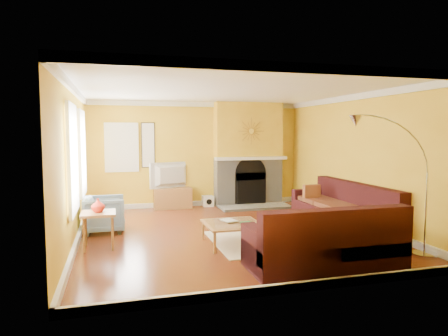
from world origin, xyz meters
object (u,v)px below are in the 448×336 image
object	(u,v)px
media_console	(173,198)
armchair	(105,214)
sectional_sofa	(305,214)
side_table	(99,230)
arc_lamp	(394,189)
coffee_table	(233,233)

from	to	relation	value
media_console	armchair	xyz separation A→B (m)	(-1.61, -2.09, 0.09)
armchair	sectional_sofa	bearing A→B (deg)	-112.47
media_console	armchair	world-z (taller)	armchair
media_console	side_table	world-z (taller)	side_table
side_table	media_console	bearing A→B (deg)	62.29
sectional_sofa	side_table	size ratio (longest dim) A/B	6.42
arc_lamp	side_table	bearing A→B (deg)	156.87
side_table	arc_lamp	xyz separation A→B (m)	(4.27, -1.82, 0.77)
armchair	side_table	size ratio (longest dim) A/B	1.27
side_table	arc_lamp	size ratio (longest dim) A/B	0.28
media_console	side_table	xyz separation A→B (m)	(-1.68, -3.19, 0.04)
media_console	arc_lamp	distance (m)	5.70
coffee_table	armchair	distance (m)	2.60
sectional_sofa	coffee_table	bearing A→B (deg)	-179.23
sectional_sofa	side_table	distance (m)	3.58
sectional_sofa	media_console	xyz separation A→B (m)	(-1.89, 3.54, -0.19)
coffee_table	sectional_sofa	bearing A→B (deg)	0.77
armchair	arc_lamp	bearing A→B (deg)	-124.81
side_table	coffee_table	bearing A→B (deg)	-9.44
armchair	side_table	world-z (taller)	armchair
coffee_table	armchair	size ratio (longest dim) A/B	1.24
sectional_sofa	side_table	xyz separation A→B (m)	(-3.56, 0.35, -0.15)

